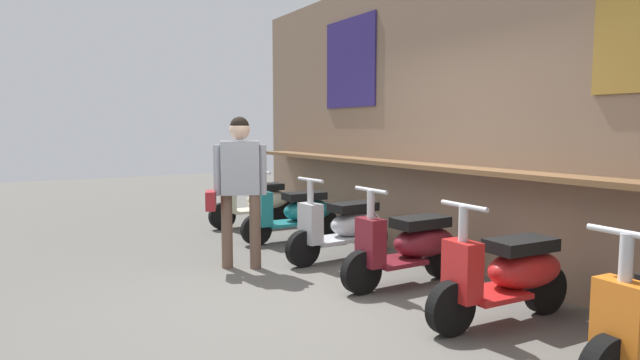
{
  "coord_description": "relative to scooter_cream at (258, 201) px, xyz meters",
  "views": [
    {
      "loc": [
        3.82,
        -2.23,
        1.51
      ],
      "look_at": [
        -1.62,
        1.03,
        0.88
      ],
      "focal_mm": 29.52,
      "sensor_mm": 36.0,
      "label": 1
    }
  ],
  "objects": [
    {
      "name": "ground_plane",
      "position": [
        3.58,
        -1.08,
        -0.39
      ],
      "size": [
        26.34,
        26.34,
        0.0
      ],
      "primitive_type": "plane",
      "color": "#56544F"
    },
    {
      "name": "market_stall_facade",
      "position": [
        3.59,
        0.94,
        1.31
      ],
      "size": [
        9.41,
        0.61,
        3.4
      ],
      "color": "#7F6651",
      "rests_on": "ground_plane"
    },
    {
      "name": "scooter_cream",
      "position": [
        0.0,
        0.0,
        0.0
      ],
      "size": [
        0.46,
        1.4,
        0.97
      ],
      "rotation": [
        0.0,
        0.0,
        -1.58
      ],
      "color": "beige",
      "rests_on": "ground_plane"
    },
    {
      "name": "scooter_teal",
      "position": [
        1.26,
        -0.0,
        0.0
      ],
      "size": [
        0.46,
        1.4,
        0.97
      ],
      "rotation": [
        0.0,
        0.0,
        -1.61
      ],
      "color": "#197075",
      "rests_on": "ground_plane"
    },
    {
      "name": "scooter_silver",
      "position": [
        2.44,
        -0.0,
        0.0
      ],
      "size": [
        0.5,
        1.4,
        0.97
      ],
      "rotation": [
        0.0,
        0.0,
        -1.5
      ],
      "color": "#B2B5BA",
      "rests_on": "ground_plane"
    },
    {
      "name": "scooter_maroon",
      "position": [
        3.58,
        0.0,
        0.0
      ],
      "size": [
        0.46,
        1.4,
        0.97
      ],
      "rotation": [
        0.0,
        0.0,
        -1.57
      ],
      "color": "maroon",
      "rests_on": "ground_plane"
    },
    {
      "name": "scooter_red",
      "position": [
        4.74,
        -0.0,
        0.0
      ],
      "size": [
        0.48,
        1.4,
        0.97
      ],
      "rotation": [
        0.0,
        0.0,
        -1.63
      ],
      "color": "red",
      "rests_on": "ground_plane"
    },
    {
      "name": "shopper_with_handbag",
      "position": [
        2.18,
        -1.19,
        0.6
      ],
      "size": [
        0.41,
        0.65,
        1.63
      ],
      "rotation": [
        0.0,
        0.0,
        -0.4
      ],
      "color": "brown",
      "rests_on": "ground_plane"
    }
  ]
}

